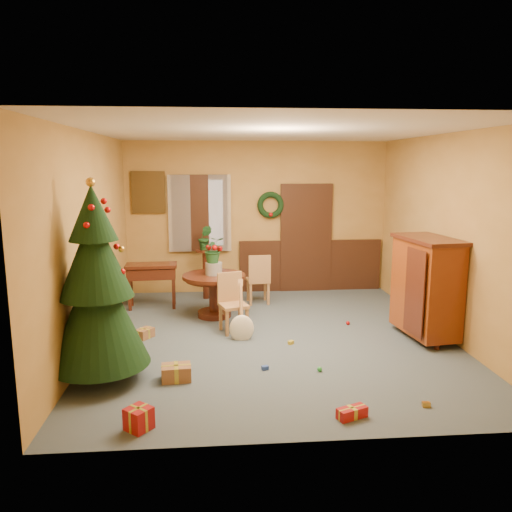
{
  "coord_description": "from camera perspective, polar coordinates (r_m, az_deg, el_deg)",
  "views": [
    {
      "loc": [
        -0.82,
        -6.81,
        2.46
      ],
      "look_at": [
        -0.22,
        0.4,
        1.13
      ],
      "focal_mm": 35.0,
      "sensor_mm": 36.0,
      "label": 1
    }
  ],
  "objects": [
    {
      "name": "sideboard",
      "position": [
        7.46,
        18.89,
        -3.15
      ],
      "size": [
        0.74,
        1.2,
        1.46
      ],
      "color": "#531C09",
      "rests_on": "floor"
    },
    {
      "name": "chair_near",
      "position": [
        7.46,
        -2.77,
        -5.07
      ],
      "size": [
        0.47,
        0.47,
        0.88
      ],
      "color": "olive",
      "rests_on": "floor"
    },
    {
      "name": "room_envelope",
      "position": [
        9.66,
        1.38,
        2.41
      ],
      "size": [
        5.5,
        5.5,
        5.5
      ],
      "color": "#374750",
      "rests_on": "ground"
    },
    {
      "name": "centerpiece_plant",
      "position": [
        8.03,
        -4.88,
        0.73
      ],
      "size": [
        0.38,
        0.33,
        0.43
      ],
      "primitive_type": "imported",
      "color": "#1E4C23",
      "rests_on": "urn"
    },
    {
      "name": "plant_stand",
      "position": [
        9.26,
        -5.78,
        -1.41
      ],
      "size": [
        0.36,
        0.36,
        0.92
      ],
      "color": "black",
      "rests_on": "floor"
    },
    {
      "name": "toy_e",
      "position": [
        5.64,
        18.86,
        -15.76
      ],
      "size": [
        0.08,
        0.06,
        0.05
      ],
      "primitive_type": "cube",
      "rotation": [
        0.0,
        0.0,
        -0.07
      ],
      "color": "gold",
      "rests_on": "floor"
    },
    {
      "name": "urn",
      "position": [
        8.09,
        -4.85,
        -1.45
      ],
      "size": [
        0.27,
        0.27,
        0.2
      ],
      "primitive_type": "cylinder",
      "color": "slate",
      "rests_on": "dining_table"
    },
    {
      "name": "gift_c",
      "position": [
        7.44,
        -12.6,
        -8.62
      ],
      "size": [
        0.29,
        0.31,
        0.14
      ],
      "color": "brown",
      "rests_on": "floor"
    },
    {
      "name": "guitar",
      "position": [
        7.08,
        -1.66,
        -6.41
      ],
      "size": [
        0.5,
        0.61,
        0.8
      ],
      "primitive_type": null,
      "rotation": [
        -0.49,
        0.0,
        0.31
      ],
      "color": "#EDE4C6",
      "rests_on": "floor"
    },
    {
      "name": "toy_c",
      "position": [
        7.04,
        4.0,
        -9.83
      ],
      "size": [
        0.09,
        0.09,
        0.05
      ],
      "primitive_type": "cube",
      "rotation": [
        0.0,
        0.0,
        0.69
      ],
      "color": "gold",
      "rests_on": "floor"
    },
    {
      "name": "christmas_tree",
      "position": [
        5.86,
        -17.74,
        -3.47
      ],
      "size": [
        1.13,
        1.13,
        2.32
      ],
      "color": "#382111",
      "rests_on": "floor"
    },
    {
      "name": "toy_d",
      "position": [
        7.96,
        10.46,
        -7.53
      ],
      "size": [
        0.06,
        0.06,
        0.06
      ],
      "primitive_type": "sphere",
      "color": "#B80C0C",
      "rests_on": "floor"
    },
    {
      "name": "toy_b",
      "position": [
        6.21,
        7.28,
        -12.71
      ],
      "size": [
        0.06,
        0.06,
        0.06
      ],
      "primitive_type": "sphere",
      "color": "green",
      "rests_on": "floor"
    },
    {
      "name": "chair_far",
      "position": [
        8.86,
        0.31,
        -2.48
      ],
      "size": [
        0.42,
        0.42,
        0.9
      ],
      "color": "olive",
      "rests_on": "floor"
    },
    {
      "name": "gift_d",
      "position": [
        5.23,
        10.91,
        -17.17
      ],
      "size": [
        0.33,
        0.23,
        0.11
      ],
      "color": "maroon",
      "rests_on": "floor"
    },
    {
      "name": "gift_a",
      "position": [
        5.99,
        -9.09,
        -13.02
      ],
      "size": [
        0.36,
        0.28,
        0.18
      ],
      "color": "brown",
      "rests_on": "floor"
    },
    {
      "name": "toy_a",
      "position": [
        6.21,
        1.04,
        -12.65
      ],
      "size": [
        0.09,
        0.08,
        0.05
      ],
      "primitive_type": "cube",
      "rotation": [
        0.0,
        0.0,
        0.38
      ],
      "color": "#23419B",
      "rests_on": "floor"
    },
    {
      "name": "stand_plant",
      "position": [
        9.16,
        -5.84,
        2.11
      ],
      "size": [
        0.26,
        0.22,
        0.45
      ],
      "primitive_type": "imported",
      "rotation": [
        0.0,
        0.0,
        -0.06
      ],
      "color": "#19471E",
      "rests_on": "plant_stand"
    },
    {
      "name": "dining_table",
      "position": [
        8.16,
        -4.81,
        -3.58
      ],
      "size": [
        1.02,
        1.02,
        0.7
      ],
      "color": "black",
      "rests_on": "floor"
    },
    {
      "name": "writing_desk",
      "position": [
        8.81,
        -11.84,
        -2.11
      ],
      "size": [
        0.9,
        0.48,
        0.77
      ],
      "color": "black",
      "rests_on": "floor"
    },
    {
      "name": "gift_b",
      "position": [
        5.05,
        -13.25,
        -17.64
      ],
      "size": [
        0.3,
        0.3,
        0.22
      ],
      "color": "maroon",
      "rests_on": "floor"
    }
  ]
}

